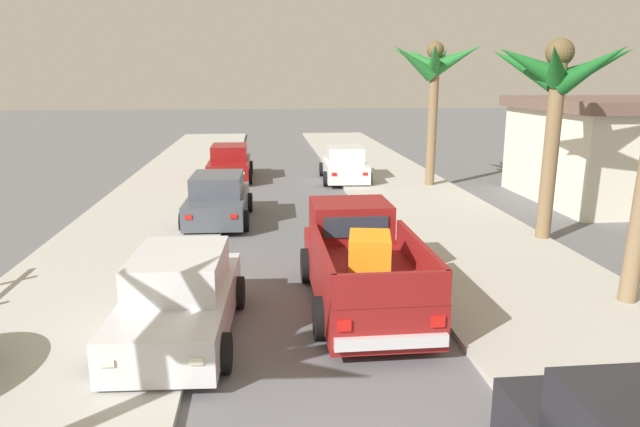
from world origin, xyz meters
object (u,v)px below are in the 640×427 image
at_px(palm_tree_left_fore, 434,67).
at_px(car_right_near, 230,163).
at_px(pickup_truck, 361,265).
at_px(palm_tree_left_mid, 558,80).
at_px(car_left_mid, 344,165).
at_px(car_left_near, 180,299).
at_px(car_right_far, 218,199).

bearing_deg(palm_tree_left_fore, car_right_near, 160.66).
height_order(pickup_truck, palm_tree_left_fore, palm_tree_left_fore).
bearing_deg(palm_tree_left_mid, car_right_near, 129.83).
height_order(car_left_mid, palm_tree_left_fore, palm_tree_left_fore).
relative_size(car_left_near, car_left_mid, 1.00).
bearing_deg(car_left_mid, car_left_near, -108.37).
distance_m(car_right_near, car_right_far, 7.86).
height_order(car_right_far, palm_tree_left_fore, palm_tree_left_fore).
bearing_deg(car_right_near, palm_tree_left_fore, -19.34).
xyz_separation_m(pickup_truck, palm_tree_left_fore, (4.92, 12.10, 4.07)).
xyz_separation_m(car_right_near, palm_tree_left_fore, (8.31, -2.92, 4.15)).
bearing_deg(car_right_near, palm_tree_left_mid, -50.17).
bearing_deg(car_left_near, palm_tree_left_fore, 58.05).
height_order(car_right_near, car_right_far, same).
xyz_separation_m(pickup_truck, car_left_near, (-3.43, -1.30, -0.08)).
bearing_deg(car_left_near, car_right_near, 89.85).
xyz_separation_m(car_right_near, car_right_far, (0.04, -7.86, 0.00)).
distance_m(car_left_mid, palm_tree_left_mid, 11.59).
bearing_deg(car_right_far, pickup_truck, -64.93).
bearing_deg(palm_tree_left_mid, palm_tree_left_fore, 96.57).
height_order(pickup_truck, car_right_far, pickup_truck).
relative_size(car_left_near, palm_tree_left_mid, 0.79).
xyz_separation_m(car_right_far, palm_tree_left_fore, (8.28, 4.94, 4.15)).
bearing_deg(pickup_truck, palm_tree_left_fore, 67.86).
bearing_deg(car_left_near, palm_tree_left_mid, 29.32).
height_order(pickup_truck, palm_tree_left_mid, palm_tree_left_mid).
relative_size(car_left_near, palm_tree_left_fore, 0.74).
distance_m(palm_tree_left_fore, palm_tree_left_mid, 8.25).
xyz_separation_m(car_left_near, car_right_far, (0.08, 8.46, 0.00)).
relative_size(pickup_truck, palm_tree_left_mid, 0.95).
bearing_deg(palm_tree_left_mid, pickup_truck, -146.23).
bearing_deg(car_right_near, pickup_truck, -77.28).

